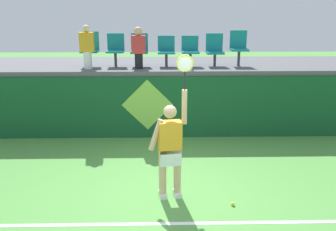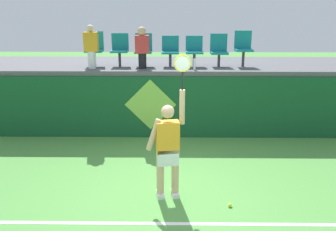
# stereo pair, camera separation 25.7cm
# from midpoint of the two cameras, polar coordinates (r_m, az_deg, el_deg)

# --- Properties ---
(ground_plane) EXTENTS (40.00, 40.00, 0.00)m
(ground_plane) POSITION_cam_midpoint_polar(r_m,az_deg,el_deg) (6.77, -0.98, -12.19)
(ground_plane) COLOR #519342
(court_back_wall) EXTENTS (10.84, 0.20, 1.55)m
(court_back_wall) POSITION_cam_midpoint_polar(r_m,az_deg,el_deg) (9.42, -1.12, 1.33)
(court_back_wall) COLOR #144C28
(court_back_wall) RESTS_ON ground_plane
(spectator_platform) EXTENTS (10.84, 2.57, 0.12)m
(spectator_platform) POSITION_cam_midpoint_polar(r_m,az_deg,el_deg) (10.44, -1.18, 7.55)
(spectator_platform) COLOR #56565B
(spectator_platform) RESTS_ON court_back_wall
(court_baseline_stripe) EXTENTS (9.75, 0.08, 0.01)m
(court_baseline_stripe) POSITION_cam_midpoint_polar(r_m,az_deg,el_deg) (6.06, -0.93, -15.97)
(court_baseline_stripe) COLOR white
(court_baseline_stripe) RESTS_ON ground_plane
(tennis_player) EXTENTS (0.75, 0.31, 2.48)m
(tennis_player) POSITION_cam_midpoint_polar(r_m,az_deg,el_deg) (6.41, -0.79, -4.72)
(tennis_player) COLOR white
(tennis_player) RESTS_ON ground_plane
(tennis_ball) EXTENTS (0.07, 0.07, 0.07)m
(tennis_ball) POSITION_cam_midpoint_polar(r_m,az_deg,el_deg) (6.57, 8.61, -13.03)
(tennis_ball) COLOR #D1E533
(tennis_ball) RESTS_ON ground_plane
(water_bottle) EXTENTS (0.06, 0.06, 0.28)m
(water_bottle) POSITION_cam_midpoint_polar(r_m,az_deg,el_deg) (9.41, 2.72, 7.74)
(water_bottle) COLOR white
(water_bottle) RESTS_ON spectator_platform
(stadium_chair_0) EXTENTS (0.44, 0.42, 0.88)m
(stadium_chair_0) POSITION_cam_midpoint_polar(r_m,az_deg,el_deg) (10.12, -12.38, 9.98)
(stadium_chair_0) COLOR #38383D
(stadium_chair_0) RESTS_ON spectator_platform
(stadium_chair_1) EXTENTS (0.44, 0.42, 0.83)m
(stadium_chair_1) POSITION_cam_midpoint_polar(r_m,az_deg,el_deg) (10.02, -8.65, 9.99)
(stadium_chair_1) COLOR #38383D
(stadium_chair_1) RESTS_ON spectator_platform
(stadium_chair_2) EXTENTS (0.44, 0.42, 0.83)m
(stadium_chair_2) POSITION_cam_midpoint_polar(r_m,az_deg,el_deg) (9.96, -5.08, 10.02)
(stadium_chair_2) COLOR #38383D
(stadium_chair_2) RESTS_ON spectator_platform
(stadium_chair_3) EXTENTS (0.44, 0.42, 0.77)m
(stadium_chair_3) POSITION_cam_midpoint_polar(r_m,az_deg,el_deg) (9.94, -1.01, 9.91)
(stadium_chair_3) COLOR #38383D
(stadium_chair_3) RESTS_ON spectator_platform
(stadium_chair_4) EXTENTS (0.44, 0.42, 0.77)m
(stadium_chair_4) POSITION_cam_midpoint_polar(r_m,az_deg,el_deg) (9.96, 2.61, 9.92)
(stadium_chair_4) COLOR #38383D
(stadium_chair_4) RESTS_ON spectator_platform
(stadium_chair_5) EXTENTS (0.44, 0.42, 0.83)m
(stadium_chair_5) POSITION_cam_midpoint_polar(r_m,az_deg,el_deg) (10.03, 6.31, 9.95)
(stadium_chair_5) COLOR #38383D
(stadium_chair_5) RESTS_ON spectator_platform
(stadium_chair_6) EXTENTS (0.44, 0.42, 0.90)m
(stadium_chair_6) POSITION_cam_midpoint_polar(r_m,az_deg,el_deg) (10.12, 9.89, 10.25)
(stadium_chair_6) COLOR #38383D
(stadium_chair_6) RESTS_ON spectator_platform
(spectator_0) EXTENTS (0.34, 0.20, 1.07)m
(spectator_0) POSITION_cam_midpoint_polar(r_m,az_deg,el_deg) (9.72, -12.85, 10.11)
(spectator_0) COLOR white
(spectator_0) RESTS_ON spectator_platform
(spectator_1) EXTENTS (0.34, 0.21, 1.03)m
(spectator_1) POSITION_cam_midpoint_polar(r_m,az_deg,el_deg) (9.54, -5.25, 10.24)
(spectator_1) COLOR black
(spectator_1) RESTS_ON spectator_platform
(wall_signage_mount) EXTENTS (1.27, 0.01, 1.49)m
(wall_signage_mount) POSITION_cam_midpoint_polar(r_m,az_deg,el_deg) (9.56, -3.80, -3.32)
(wall_signage_mount) COLOR #144C28
(wall_signage_mount) RESTS_ON ground_plane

